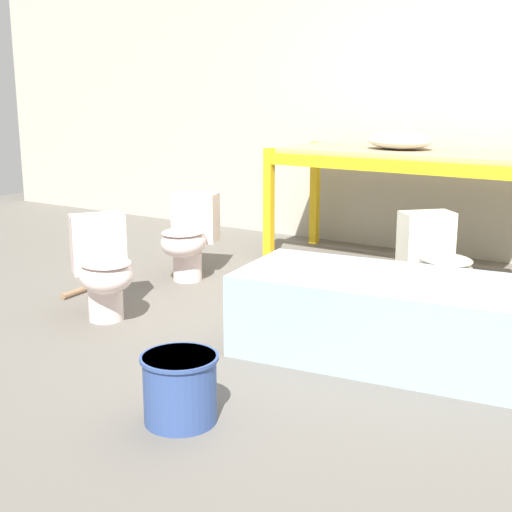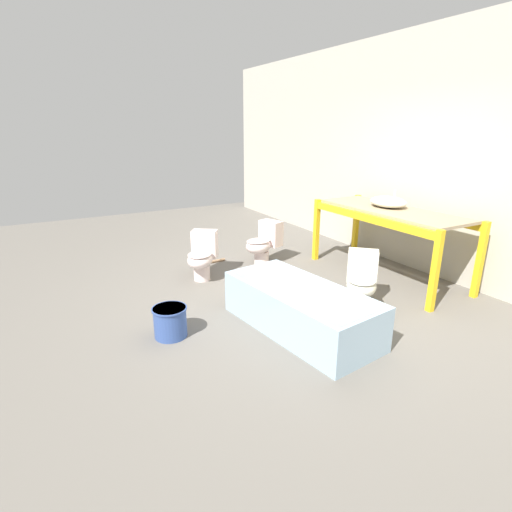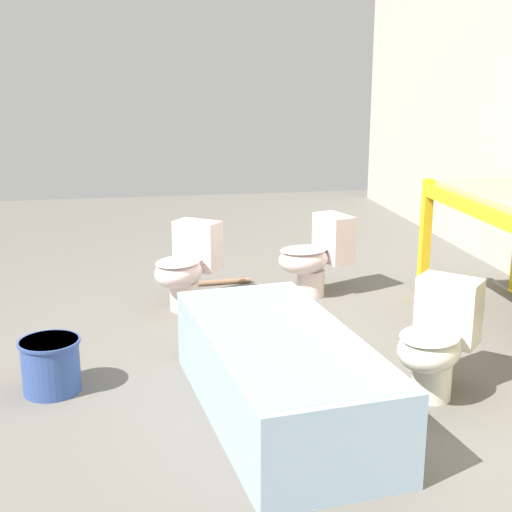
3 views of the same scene
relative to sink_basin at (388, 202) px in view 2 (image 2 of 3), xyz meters
The scene contains 10 objects.
ground_plane 1.92m from the sink_basin, 82.88° to the right, with size 12.00×12.00×0.00m, color #666059.
warehouse_wall_rear 0.86m from the sink_basin, 70.74° to the left, with size 10.80×0.08×3.20m.
shelving_rack 0.23m from the sink_basin, 24.36° to the right, with size 2.16×0.86×0.93m.
sink_basin is the anchor object (origin of this frame).
bathtub_main 2.23m from the sink_basin, 68.04° to the right, with size 1.74×0.93×0.45m.
toilet_near 2.58m from the sink_basin, 113.75° to the right, with size 0.66×0.60×0.63m.
toilet_far 1.44m from the sink_basin, 56.45° to the right, with size 0.64×0.63×0.63m.
toilet_extra 1.82m from the sink_basin, 131.91° to the right, with size 0.49×0.65×0.63m.
bucket_white 3.26m from the sink_basin, 84.65° to the right, with size 0.34×0.34×0.30m.
loose_pipe 2.66m from the sink_basin, 128.38° to the right, with size 0.07×0.46×0.04m.
Camera 2 is at (3.54, -2.48, 1.96)m, focal length 28.00 mm.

